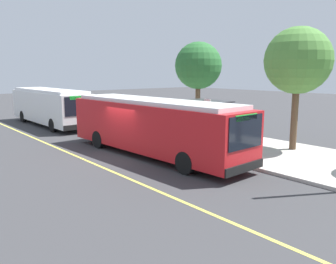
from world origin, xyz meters
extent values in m
plane|color=#38383A|center=(0.00, 0.00, 0.00)|extent=(120.00, 120.00, 0.00)
cube|color=#B7B2A8|center=(0.00, 6.00, 0.07)|extent=(44.00, 6.40, 0.15)
cube|color=#E0D64C|center=(0.00, -2.20, 0.00)|extent=(36.00, 0.14, 0.01)
cube|color=red|center=(0.97, 1.00, 1.55)|extent=(11.68, 3.11, 2.40)
cube|color=silver|center=(0.97, 1.00, 2.85)|extent=(10.74, 2.81, 0.20)
cube|color=black|center=(6.76, 1.28, 1.98)|extent=(0.15, 2.17, 1.34)
cube|color=black|center=(0.91, 2.29, 1.84)|extent=(10.17, 0.54, 1.06)
cube|color=white|center=(0.91, 2.29, 0.57)|extent=(10.98, 0.57, 0.28)
cube|color=#26D83F|center=(6.77, 1.28, 2.57)|extent=(0.10, 1.40, 0.24)
cube|color=black|center=(6.78, 1.28, 0.53)|extent=(0.20, 2.50, 0.36)
cylinder|color=black|center=(4.50, 2.33, 0.50)|extent=(1.01, 0.33, 1.00)
cylinder|color=black|center=(4.61, 0.02, 0.50)|extent=(1.01, 0.33, 1.00)
cylinder|color=black|center=(-2.55, 1.98, 0.50)|extent=(1.01, 0.33, 1.00)
cylinder|color=black|center=(-2.44, -0.32, 0.50)|extent=(1.01, 0.33, 1.00)
cube|color=white|center=(-12.77, 0.82, 1.55)|extent=(10.94, 2.64, 2.40)
cube|color=silver|center=(-12.77, 0.82, 2.85)|extent=(10.06, 2.38, 0.20)
cube|color=black|center=(-7.30, 0.87, 1.98)|extent=(0.06, 2.17, 1.34)
cube|color=black|center=(-12.78, 2.11, 1.84)|extent=(9.61, 0.12, 1.06)
cube|color=#197259|center=(-12.78, 2.11, 0.57)|extent=(10.37, 0.12, 0.28)
cube|color=#26D83F|center=(-7.30, 0.87, 2.57)|extent=(0.04, 1.40, 0.24)
cube|color=black|center=(-7.29, 0.87, 0.53)|extent=(0.10, 2.50, 0.36)
cylinder|color=black|center=(-9.40, 2.00, 0.50)|extent=(1.00, 0.29, 1.00)
cylinder|color=black|center=(-9.38, -0.31, 0.50)|extent=(1.00, 0.29, 1.00)
cylinder|color=black|center=(-16.06, 1.95, 0.50)|extent=(1.00, 0.29, 1.00)
cylinder|color=black|center=(-16.04, -0.36, 0.50)|extent=(1.00, 0.29, 1.00)
cylinder|color=#333338|center=(1.82, 6.23, 1.35)|extent=(0.10, 0.10, 2.40)
cylinder|color=#333338|center=(1.82, 4.93, 1.35)|extent=(0.10, 0.10, 2.40)
cylinder|color=#333338|center=(-0.78, 6.23, 1.35)|extent=(0.10, 0.10, 2.40)
cylinder|color=#333338|center=(-0.78, 4.93, 1.35)|extent=(0.10, 0.10, 2.40)
cube|color=#333338|center=(0.52, 5.58, 2.59)|extent=(2.90, 1.60, 0.08)
cube|color=#4C606B|center=(0.52, 6.23, 1.35)|extent=(2.47, 0.04, 2.16)
cube|color=navy|center=(-0.78, 5.58, 1.30)|extent=(0.06, 1.11, 1.82)
cube|color=brown|center=(0.78, 5.66, 0.60)|extent=(1.60, 0.44, 0.06)
cube|color=brown|center=(0.78, 5.90, 0.88)|extent=(1.60, 0.05, 0.44)
cube|color=#333338|center=(0.06, 5.66, 0.38)|extent=(0.08, 0.40, 0.45)
cube|color=#333338|center=(1.50, 5.66, 0.38)|extent=(0.08, 0.40, 0.45)
cylinder|color=#333338|center=(2.55, 3.45, 1.55)|extent=(0.07, 0.07, 2.80)
cube|color=white|center=(2.55, 3.43, 2.65)|extent=(0.44, 0.03, 0.56)
cube|color=red|center=(2.55, 3.41, 2.65)|extent=(0.40, 0.01, 0.16)
cylinder|color=#282D47|center=(-0.12, 4.93, 0.57)|extent=(0.14, 0.14, 0.85)
cylinder|color=#282D47|center=(-0.12, 4.75, 0.57)|extent=(0.14, 0.14, 0.85)
cube|color=#265999|center=(-0.12, 4.84, 1.31)|extent=(0.24, 0.40, 0.62)
sphere|color=tan|center=(-0.12, 4.84, 1.73)|extent=(0.22, 0.22, 0.22)
cylinder|color=brown|center=(5.20, 7.43, 1.88)|extent=(0.36, 0.36, 3.46)
sphere|color=#4C8438|center=(5.20, 7.43, 4.93)|extent=(3.52, 3.52, 3.52)
cylinder|color=brown|center=(-3.25, 8.38, 1.83)|extent=(0.36, 0.36, 3.36)
sphere|color=#28662D|center=(-3.25, 8.38, 4.79)|extent=(3.42, 3.42, 3.42)
camera|label=1|loc=(15.23, -9.66, 4.33)|focal=37.08mm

